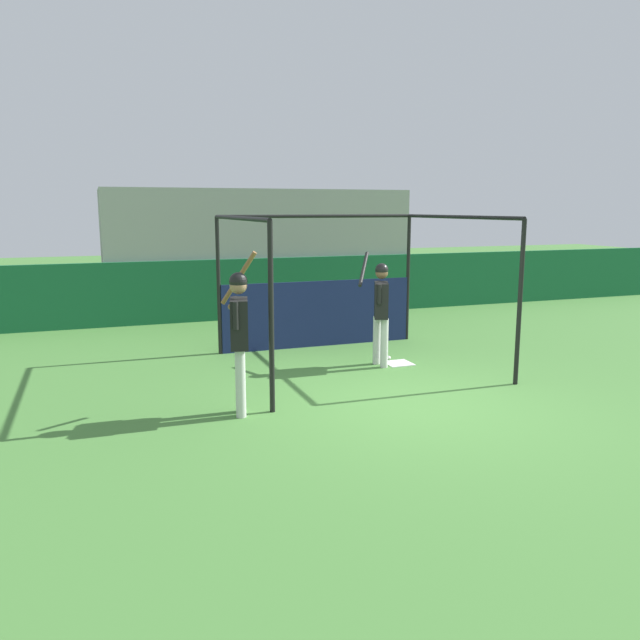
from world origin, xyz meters
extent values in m
plane|color=#477F38|center=(0.00, 0.00, 0.00)|extent=(60.00, 60.00, 0.00)
cube|color=#196038|center=(0.00, 7.35, 0.73)|extent=(24.00, 0.12, 1.45)
cube|color=#9E9E99|center=(0.00, 9.01, 1.55)|extent=(7.60, 3.20, 3.10)
cube|color=#195B33|center=(-3.03, 7.81, 1.50)|extent=(0.45, 0.40, 0.10)
cube|color=#195B33|center=(-3.03, 7.99, 1.73)|extent=(0.45, 0.06, 0.40)
cube|color=#195B33|center=(-2.48, 7.81, 1.50)|extent=(0.45, 0.40, 0.10)
cube|color=#195B33|center=(-2.48, 7.99, 1.73)|extent=(0.45, 0.06, 0.40)
cube|color=#195B33|center=(-1.93, 7.81, 1.50)|extent=(0.45, 0.40, 0.10)
cube|color=#195B33|center=(-1.93, 7.99, 1.73)|extent=(0.45, 0.06, 0.40)
cube|color=#195B33|center=(-1.38, 7.81, 1.50)|extent=(0.45, 0.40, 0.10)
cube|color=#195B33|center=(-1.38, 7.99, 1.73)|extent=(0.45, 0.06, 0.40)
cube|color=#195B33|center=(-0.83, 7.81, 1.50)|extent=(0.45, 0.40, 0.10)
cube|color=#195B33|center=(-0.83, 7.99, 1.73)|extent=(0.45, 0.06, 0.40)
cube|color=#195B33|center=(-0.28, 7.81, 1.50)|extent=(0.45, 0.40, 0.10)
cube|color=#195B33|center=(-0.28, 7.99, 1.73)|extent=(0.45, 0.06, 0.40)
cube|color=#195B33|center=(0.27, 7.81, 1.50)|extent=(0.45, 0.40, 0.10)
cube|color=#195B33|center=(0.27, 7.99, 1.73)|extent=(0.45, 0.06, 0.40)
cube|color=#195B33|center=(0.83, 7.81, 1.50)|extent=(0.45, 0.40, 0.10)
cube|color=#195B33|center=(0.83, 7.99, 1.73)|extent=(0.45, 0.06, 0.40)
cube|color=#195B33|center=(1.38, 7.81, 1.50)|extent=(0.45, 0.40, 0.10)
cube|color=#195B33|center=(1.38, 7.99, 1.73)|extent=(0.45, 0.06, 0.40)
cube|color=#195B33|center=(1.92, 7.81, 1.50)|extent=(0.45, 0.40, 0.10)
cube|color=#195B33|center=(1.92, 7.99, 1.73)|extent=(0.45, 0.06, 0.40)
cube|color=#195B33|center=(2.47, 7.81, 1.50)|extent=(0.45, 0.40, 0.10)
cube|color=#195B33|center=(2.47, 7.99, 1.73)|extent=(0.45, 0.06, 0.40)
cube|color=#195B33|center=(3.03, 7.81, 1.50)|extent=(0.45, 0.40, 0.10)
cube|color=#195B33|center=(3.03, 7.99, 1.73)|extent=(0.45, 0.06, 0.40)
cube|color=#195B33|center=(-3.03, 8.61, 1.90)|extent=(0.45, 0.40, 0.10)
cube|color=#195B33|center=(-3.03, 8.79, 2.13)|extent=(0.45, 0.06, 0.40)
cube|color=#195B33|center=(-2.48, 8.61, 1.90)|extent=(0.45, 0.40, 0.10)
cube|color=#195B33|center=(-2.48, 8.79, 2.13)|extent=(0.45, 0.06, 0.40)
cube|color=#195B33|center=(-1.93, 8.61, 1.90)|extent=(0.45, 0.40, 0.10)
cube|color=#195B33|center=(-1.93, 8.79, 2.13)|extent=(0.45, 0.06, 0.40)
cube|color=#195B33|center=(-1.38, 8.61, 1.90)|extent=(0.45, 0.40, 0.10)
cube|color=#195B33|center=(-1.38, 8.79, 2.13)|extent=(0.45, 0.06, 0.40)
cube|color=#195B33|center=(-0.83, 8.61, 1.90)|extent=(0.45, 0.40, 0.10)
cube|color=#195B33|center=(-0.83, 8.79, 2.13)|extent=(0.45, 0.06, 0.40)
cube|color=#195B33|center=(-0.28, 8.61, 1.90)|extent=(0.45, 0.40, 0.10)
cube|color=#195B33|center=(-0.28, 8.79, 2.13)|extent=(0.45, 0.06, 0.40)
cube|color=#195B33|center=(0.27, 8.61, 1.90)|extent=(0.45, 0.40, 0.10)
cube|color=#195B33|center=(0.27, 8.79, 2.13)|extent=(0.45, 0.06, 0.40)
cube|color=#195B33|center=(0.83, 8.61, 1.90)|extent=(0.45, 0.40, 0.10)
cube|color=#195B33|center=(0.83, 8.79, 2.13)|extent=(0.45, 0.06, 0.40)
cube|color=#195B33|center=(1.38, 8.61, 1.90)|extent=(0.45, 0.40, 0.10)
cube|color=#195B33|center=(1.38, 8.79, 2.13)|extent=(0.45, 0.06, 0.40)
cube|color=#195B33|center=(1.92, 8.61, 1.90)|extent=(0.45, 0.40, 0.10)
cube|color=#195B33|center=(1.92, 8.79, 2.13)|extent=(0.45, 0.06, 0.40)
cube|color=#195B33|center=(2.47, 8.61, 1.90)|extent=(0.45, 0.40, 0.10)
cube|color=#195B33|center=(2.47, 8.79, 2.13)|extent=(0.45, 0.06, 0.40)
cube|color=#195B33|center=(3.03, 8.61, 1.90)|extent=(0.45, 0.40, 0.10)
cube|color=#195B33|center=(3.03, 8.79, 2.13)|extent=(0.45, 0.06, 0.40)
cube|color=#195B33|center=(-3.03, 9.41, 2.30)|extent=(0.45, 0.40, 0.10)
cube|color=#195B33|center=(-3.03, 9.59, 2.53)|extent=(0.45, 0.06, 0.40)
cube|color=#195B33|center=(-2.48, 9.41, 2.30)|extent=(0.45, 0.40, 0.10)
cube|color=#195B33|center=(-2.48, 9.59, 2.53)|extent=(0.45, 0.06, 0.40)
cube|color=#195B33|center=(-1.93, 9.41, 2.30)|extent=(0.45, 0.40, 0.10)
cube|color=#195B33|center=(-1.93, 9.59, 2.53)|extent=(0.45, 0.06, 0.40)
cube|color=#195B33|center=(-1.38, 9.41, 2.30)|extent=(0.45, 0.40, 0.10)
cube|color=#195B33|center=(-1.38, 9.59, 2.53)|extent=(0.45, 0.06, 0.40)
cube|color=#195B33|center=(-0.83, 9.41, 2.30)|extent=(0.45, 0.40, 0.10)
cube|color=#195B33|center=(-0.83, 9.59, 2.53)|extent=(0.45, 0.06, 0.40)
cube|color=#195B33|center=(-0.28, 9.41, 2.30)|extent=(0.45, 0.40, 0.10)
cube|color=#195B33|center=(-0.28, 9.59, 2.53)|extent=(0.45, 0.06, 0.40)
cube|color=#195B33|center=(0.27, 9.41, 2.30)|extent=(0.45, 0.40, 0.10)
cube|color=#195B33|center=(0.27, 9.59, 2.53)|extent=(0.45, 0.06, 0.40)
cube|color=#195B33|center=(0.83, 9.41, 2.30)|extent=(0.45, 0.40, 0.10)
cube|color=#195B33|center=(0.83, 9.59, 2.53)|extent=(0.45, 0.06, 0.40)
cube|color=#195B33|center=(1.38, 9.41, 2.30)|extent=(0.45, 0.40, 0.10)
cube|color=#195B33|center=(1.38, 9.59, 2.53)|extent=(0.45, 0.06, 0.40)
cube|color=#195B33|center=(1.92, 9.41, 2.30)|extent=(0.45, 0.40, 0.10)
cube|color=#195B33|center=(1.92, 9.59, 2.53)|extent=(0.45, 0.06, 0.40)
cube|color=#195B33|center=(2.47, 9.41, 2.30)|extent=(0.45, 0.40, 0.10)
cube|color=#195B33|center=(2.47, 9.59, 2.53)|extent=(0.45, 0.06, 0.40)
cube|color=#195B33|center=(3.03, 9.41, 2.30)|extent=(0.45, 0.40, 0.10)
cube|color=#195B33|center=(3.03, 9.59, 2.53)|extent=(0.45, 0.06, 0.40)
cube|color=#195B33|center=(-3.03, 10.21, 2.70)|extent=(0.45, 0.40, 0.10)
cube|color=#195B33|center=(-3.03, 10.39, 2.93)|extent=(0.45, 0.06, 0.40)
cube|color=#195B33|center=(-2.48, 10.21, 2.70)|extent=(0.45, 0.40, 0.10)
cube|color=#195B33|center=(-2.48, 10.39, 2.93)|extent=(0.45, 0.06, 0.40)
cube|color=#195B33|center=(-1.93, 10.21, 2.70)|extent=(0.45, 0.40, 0.10)
cube|color=#195B33|center=(-1.93, 10.39, 2.93)|extent=(0.45, 0.06, 0.40)
cube|color=#195B33|center=(-1.38, 10.21, 2.70)|extent=(0.45, 0.40, 0.10)
cube|color=#195B33|center=(-1.38, 10.39, 2.93)|extent=(0.45, 0.06, 0.40)
cube|color=#195B33|center=(-0.83, 10.21, 2.70)|extent=(0.45, 0.40, 0.10)
cube|color=#195B33|center=(-0.83, 10.39, 2.93)|extent=(0.45, 0.06, 0.40)
cube|color=#195B33|center=(-0.28, 10.21, 2.70)|extent=(0.45, 0.40, 0.10)
cube|color=#195B33|center=(-0.28, 10.39, 2.93)|extent=(0.45, 0.06, 0.40)
cube|color=#195B33|center=(0.27, 10.21, 2.70)|extent=(0.45, 0.40, 0.10)
cube|color=#195B33|center=(0.27, 10.39, 2.93)|extent=(0.45, 0.06, 0.40)
cube|color=#195B33|center=(0.83, 10.21, 2.70)|extent=(0.45, 0.40, 0.10)
cube|color=#195B33|center=(0.83, 10.39, 2.93)|extent=(0.45, 0.06, 0.40)
cube|color=#195B33|center=(1.38, 10.21, 2.70)|extent=(0.45, 0.40, 0.10)
cube|color=#195B33|center=(1.38, 10.39, 2.93)|extent=(0.45, 0.06, 0.40)
cube|color=#195B33|center=(1.92, 10.21, 2.70)|extent=(0.45, 0.40, 0.10)
cube|color=#195B33|center=(1.92, 10.39, 2.93)|extent=(0.45, 0.06, 0.40)
cube|color=#195B33|center=(2.47, 10.21, 2.70)|extent=(0.45, 0.40, 0.10)
cube|color=#195B33|center=(2.47, 10.39, 2.93)|extent=(0.45, 0.06, 0.40)
cube|color=#195B33|center=(3.03, 10.21, 2.70)|extent=(0.45, 0.40, 0.10)
cube|color=#195B33|center=(3.03, 10.39, 2.93)|extent=(0.45, 0.06, 0.40)
cylinder|color=black|center=(-1.90, 0.36, 1.25)|extent=(0.07, 0.07, 2.49)
cylinder|color=black|center=(1.93, 0.36, 1.25)|extent=(0.07, 0.07, 2.49)
cylinder|color=black|center=(-1.90, 3.89, 1.25)|extent=(0.07, 0.07, 2.49)
cylinder|color=black|center=(1.93, 3.89, 1.25)|extent=(0.07, 0.07, 2.49)
cylinder|color=black|center=(-1.90, 2.12, 2.49)|extent=(0.06, 3.53, 0.06)
cylinder|color=black|center=(1.93, 2.12, 2.49)|extent=(0.06, 3.53, 0.06)
cylinder|color=black|center=(0.02, 3.89, 2.49)|extent=(3.83, 0.06, 0.06)
cube|color=navy|center=(0.02, 3.87, 0.64)|extent=(3.76, 0.03, 1.27)
cube|color=white|center=(0.84, 2.09, 0.01)|extent=(0.44, 0.44, 0.02)
cylinder|color=silver|center=(0.50, 1.96, 0.42)|extent=(0.17, 0.17, 0.83)
cylinder|color=silver|center=(0.47, 2.22, 0.42)|extent=(0.17, 0.17, 0.83)
cube|color=black|center=(0.49, 2.09, 1.13)|extent=(0.40, 0.54, 0.59)
sphere|color=brown|center=(0.49, 2.09, 1.59)|extent=(0.21, 0.21, 0.21)
sphere|color=black|center=(0.49, 2.09, 1.63)|extent=(0.22, 0.22, 0.22)
cylinder|color=black|center=(0.34, 1.87, 1.26)|extent=(0.09, 0.09, 0.32)
cylinder|color=black|center=(0.55, 2.34, 1.26)|extent=(0.09, 0.09, 0.32)
cylinder|color=black|center=(0.33, 2.47, 1.62)|extent=(0.46, 0.65, 0.54)
sphere|color=black|center=(0.62, 2.27, 1.37)|extent=(0.08, 0.08, 0.08)
cylinder|color=silver|center=(-2.33, 0.29, 0.44)|extent=(0.16, 0.16, 0.89)
cylinder|color=silver|center=(-2.29, 0.49, 0.44)|extent=(0.16, 0.16, 0.89)
cube|color=black|center=(-2.31, 0.39, 1.20)|extent=(0.32, 0.50, 0.63)
sphere|color=#A37556|center=(-2.31, 0.39, 1.69)|extent=(0.22, 0.22, 0.22)
sphere|color=black|center=(-2.31, 0.39, 1.74)|extent=(0.23, 0.23, 0.23)
cylinder|color=black|center=(-2.40, 0.16, 1.34)|extent=(0.08, 0.08, 0.35)
cylinder|color=black|center=(-2.30, 0.64, 1.34)|extent=(0.08, 0.08, 0.35)
cylinder|color=brown|center=(-2.23, 0.74, 1.74)|extent=(0.45, 0.37, 0.72)
sphere|color=brown|center=(-2.38, 0.55, 1.40)|extent=(0.08, 0.08, 0.08)
sphere|color=white|center=(0.80, 2.39, 0.04)|extent=(0.07, 0.07, 0.07)
camera|label=1|loc=(-4.00, -7.25, 2.64)|focal=35.00mm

